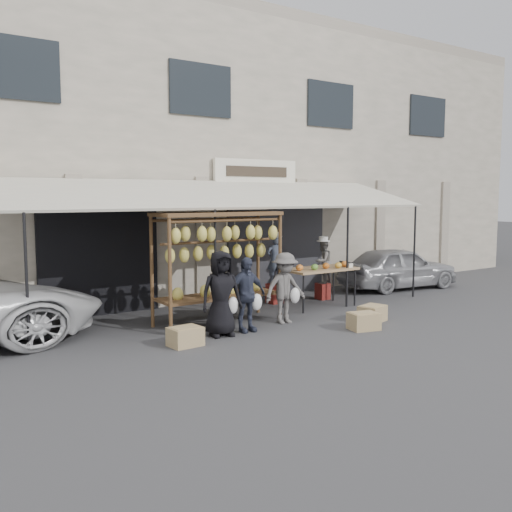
{
  "coord_description": "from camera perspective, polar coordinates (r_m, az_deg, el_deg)",
  "views": [
    {
      "loc": [
        -6.56,
        -8.39,
        2.57
      ],
      "look_at": [
        0.13,
        1.4,
        1.3
      ],
      "focal_mm": 40.0,
      "sensor_mm": 36.0,
      "label": 1
    }
  ],
  "objects": [
    {
      "name": "produce_table",
      "position": [
        13.16,
        6.46,
        -1.36
      ],
      "size": [
        1.7,
        0.9,
        1.04
      ],
      "color": "#A18156",
      "rests_on": "ground_plane"
    },
    {
      "name": "customer_left",
      "position": [
        10.42,
        -3.51,
        -3.75
      ],
      "size": [
        0.84,
        0.62,
        1.57
      ],
      "primitive_type": "imported",
      "rotation": [
        0.0,
        0.0,
        -0.16
      ],
      "color": "black",
      "rests_on": "ground_plane"
    },
    {
      "name": "customer_mid",
      "position": [
        10.73,
        -1.04,
        -3.87
      ],
      "size": [
        0.84,
        0.38,
        1.42
      ],
      "primitive_type": "imported",
      "rotation": [
        0.0,
        0.0,
        -0.04
      ],
      "color": "#30364A",
      "rests_on": "ground_plane"
    },
    {
      "name": "sedan",
      "position": [
        16.18,
        14.03,
        -1.12
      ],
      "size": [
        3.57,
        1.78,
        1.17
      ],
      "primitive_type": "imported",
      "rotation": [
        0.0,
        0.0,
        1.45
      ],
      "color": "gray",
      "rests_on": "ground_plane"
    },
    {
      "name": "stool_right",
      "position": [
        14.23,
        6.68,
        -3.52
      ],
      "size": [
        0.36,
        0.36,
        0.4
      ],
      "primitive_type": "cube",
      "rotation": [
        0.0,
        0.0,
        -0.33
      ],
      "color": "maroon",
      "rests_on": "ground_plane"
    },
    {
      "name": "stool_left",
      "position": [
        13.64,
        1.91,
        -3.76
      ],
      "size": [
        0.42,
        0.42,
        0.47
      ],
      "primitive_type": "cube",
      "rotation": [
        0.0,
        0.0,
        -0.31
      ],
      "color": "maroon",
      "rests_on": "ground_plane"
    },
    {
      "name": "awning",
      "position": [
        12.53,
        -2.75,
        6.12
      ],
      "size": [
        10.0,
        2.35,
        2.92
      ],
      "color": "beige",
      "rests_on": "ground_plane"
    },
    {
      "name": "crate_near_b",
      "position": [
        11.93,
        11.55,
        -5.65
      ],
      "size": [
        0.63,
        0.54,
        0.33
      ],
      "primitive_type": "cube",
      "rotation": [
        0.0,
        0.0,
        0.26
      ],
      "color": "tan",
      "rests_on": "ground_plane"
    },
    {
      "name": "ground_plane",
      "position": [
        10.96,
        3.6,
        -7.46
      ],
      "size": [
        90.0,
        90.0,
        0.0
      ],
      "primitive_type": "plane",
      "color": "#2D2D30"
    },
    {
      "name": "customer_right",
      "position": [
        11.45,
        2.9,
        -3.23
      ],
      "size": [
        0.95,
        0.58,
        1.43
      ],
      "primitive_type": "imported",
      "rotation": [
        0.0,
        0.0,
        -0.06
      ],
      "color": "#575352",
      "rests_on": "ground_plane"
    },
    {
      "name": "banana_rack",
      "position": [
        11.33,
        -3.7,
        1.04
      ],
      "size": [
        2.6,
        0.9,
        2.24
      ],
      "color": "#4E311D",
      "rests_on": "ground_plane"
    },
    {
      "name": "crate_near_a",
      "position": [
        11.18,
        10.72,
        -6.42
      ],
      "size": [
        0.63,
        0.53,
        0.33
      ],
      "primitive_type": "cube",
      "rotation": [
        0.0,
        0.0,
        -0.24
      ],
      "color": "tan",
      "rests_on": "ground_plane"
    },
    {
      "name": "shophouse",
      "position": [
        16.3,
        -10.7,
        9.79
      ],
      "size": [
        24.0,
        6.15,
        7.3
      ],
      "color": "#BEAF9D",
      "rests_on": "ground_plane"
    },
    {
      "name": "vendor_right",
      "position": [
        14.13,
        6.72,
        -0.55
      ],
      "size": [
        0.61,
        0.53,
        1.08
      ],
      "primitive_type": "imported",
      "rotation": [
        0.0,
        0.0,
        3.4
      ],
      "color": "slate",
      "rests_on": "stool_right"
    },
    {
      "name": "vendor_left",
      "position": [
        13.52,
        1.92,
        -0.36
      ],
      "size": [
        0.48,
        0.38,
        1.16
      ],
      "primitive_type": "imported",
      "rotation": [
        0.0,
        0.0,
        2.88
      ],
      "color": "#424C5F",
      "rests_on": "stool_left"
    },
    {
      "name": "crate_far",
      "position": [
        9.9,
        -7.09,
        -8.01
      ],
      "size": [
        0.57,
        0.45,
        0.32
      ],
      "primitive_type": "cube",
      "rotation": [
        0.0,
        0.0,
        0.08
      ],
      "color": "tan",
      "rests_on": "ground_plane"
    }
  ]
}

